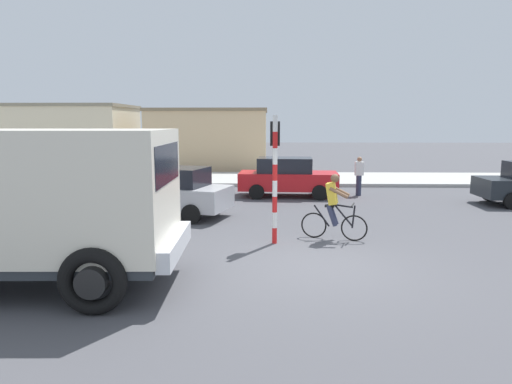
{
  "coord_description": "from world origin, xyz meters",
  "views": [
    {
      "loc": [
        -1.1,
        -9.34,
        3.02
      ],
      "look_at": [
        -1.38,
        2.5,
        1.2
      ],
      "focal_mm": 31.77,
      "sensor_mm": 36.0,
      "label": 1
    }
  ],
  "objects_px": {
    "traffic_light_pole": "(275,161)",
    "pedestrian_near_kerb": "(359,175)",
    "car_white_mid": "(169,191)",
    "cyclist": "(334,207)",
    "truck_foreground": "(27,198)",
    "car_far_side": "(287,177)"
  },
  "relations": [
    {
      "from": "traffic_light_pole",
      "to": "cyclist",
      "type": "bearing_deg",
      "value": 12.73
    },
    {
      "from": "cyclist",
      "to": "traffic_light_pole",
      "type": "bearing_deg",
      "value": -167.27
    },
    {
      "from": "car_white_mid",
      "to": "traffic_light_pole",
      "type": "bearing_deg",
      "value": -43.47
    },
    {
      "from": "cyclist",
      "to": "car_white_mid",
      "type": "height_order",
      "value": "cyclist"
    },
    {
      "from": "truck_foreground",
      "to": "pedestrian_near_kerb",
      "type": "height_order",
      "value": "truck_foreground"
    },
    {
      "from": "traffic_light_pole",
      "to": "pedestrian_near_kerb",
      "type": "height_order",
      "value": "traffic_light_pole"
    },
    {
      "from": "truck_foreground",
      "to": "car_white_mid",
      "type": "distance_m",
      "value": 6.59
    },
    {
      "from": "cyclist",
      "to": "car_far_side",
      "type": "distance_m",
      "value": 7.01
    },
    {
      "from": "traffic_light_pole",
      "to": "pedestrian_near_kerb",
      "type": "relative_size",
      "value": 1.98
    },
    {
      "from": "cyclist",
      "to": "traffic_light_pole",
      "type": "height_order",
      "value": "traffic_light_pole"
    },
    {
      "from": "car_white_mid",
      "to": "car_far_side",
      "type": "distance_m",
      "value": 5.74
    },
    {
      "from": "traffic_light_pole",
      "to": "pedestrian_near_kerb",
      "type": "distance_m",
      "value": 8.48
    },
    {
      "from": "truck_foreground",
      "to": "traffic_light_pole",
      "type": "height_order",
      "value": "traffic_light_pole"
    },
    {
      "from": "traffic_light_pole",
      "to": "pedestrian_near_kerb",
      "type": "xyz_separation_m",
      "value": [
        3.63,
        7.56,
        -1.22
      ]
    },
    {
      "from": "cyclist",
      "to": "car_white_mid",
      "type": "relative_size",
      "value": 0.4
    },
    {
      "from": "truck_foreground",
      "to": "car_far_side",
      "type": "xyz_separation_m",
      "value": [
        5.19,
        10.52,
        -0.85
      ]
    },
    {
      "from": "traffic_light_pole",
      "to": "car_white_mid",
      "type": "height_order",
      "value": "traffic_light_pole"
    },
    {
      "from": "cyclist",
      "to": "car_far_side",
      "type": "relative_size",
      "value": 0.42
    },
    {
      "from": "car_far_side",
      "to": "traffic_light_pole",
      "type": "bearing_deg",
      "value": -95.01
    },
    {
      "from": "traffic_light_pole",
      "to": "car_far_side",
      "type": "height_order",
      "value": "traffic_light_pole"
    },
    {
      "from": "traffic_light_pole",
      "to": "car_far_side",
      "type": "distance_m",
      "value": 7.43
    },
    {
      "from": "truck_foreground",
      "to": "car_white_mid",
      "type": "height_order",
      "value": "truck_foreground"
    }
  ]
}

